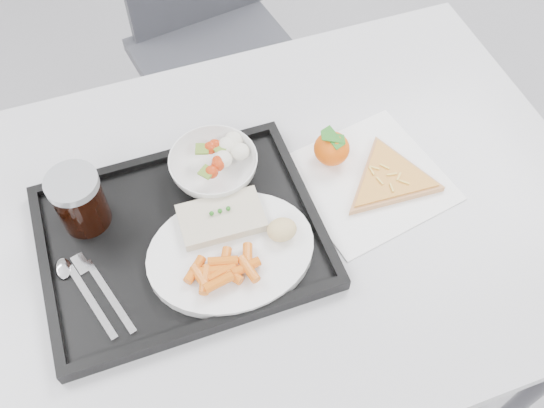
# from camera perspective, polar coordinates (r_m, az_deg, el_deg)

# --- Properties ---
(room) EXTENTS (6.04, 7.04, 2.84)m
(room) POSITION_cam_1_polar(r_m,az_deg,el_deg) (0.35, 10.98, 17.46)
(room) COLOR gray
(room) RESTS_ON ground
(table) EXTENTS (1.20, 0.80, 0.75)m
(table) POSITION_cam_1_polar(r_m,az_deg,el_deg) (1.08, -1.95, -3.42)
(table) COLOR silver
(table) RESTS_ON ground
(chair) EXTENTS (0.48, 0.48, 0.93)m
(chair) POSITION_cam_1_polar(r_m,az_deg,el_deg) (1.72, -5.72, 16.71)
(chair) COLOR #323339
(chair) RESTS_ON ground
(tray) EXTENTS (0.45, 0.35, 0.03)m
(tray) POSITION_cam_1_polar(r_m,az_deg,el_deg) (1.01, -8.49, -3.17)
(tray) COLOR black
(tray) RESTS_ON table
(dinner_plate) EXTENTS (0.27, 0.27, 0.02)m
(dinner_plate) POSITION_cam_1_polar(r_m,az_deg,el_deg) (0.97, -3.89, -4.54)
(dinner_plate) COLOR white
(dinner_plate) RESTS_ON tray
(fish_fillet) EXTENTS (0.14, 0.09, 0.03)m
(fish_fillet) POSITION_cam_1_polar(r_m,az_deg,el_deg) (0.98, -4.79, -1.30)
(fish_fillet) COLOR beige
(fish_fillet) RESTS_ON dinner_plate
(bread_roll) EXTENTS (0.06, 0.05, 0.03)m
(bread_roll) POSITION_cam_1_polar(r_m,az_deg,el_deg) (0.96, 0.93, -2.43)
(bread_roll) COLOR #DEB07D
(bread_roll) RESTS_ON dinner_plate
(salad_bowl) EXTENTS (0.15, 0.15, 0.05)m
(salad_bowl) POSITION_cam_1_polar(r_m,az_deg,el_deg) (1.05, -5.50, 3.52)
(salad_bowl) COLOR white
(salad_bowl) RESTS_ON tray
(cola_glass) EXTENTS (0.08, 0.08, 0.11)m
(cola_glass) POSITION_cam_1_polar(r_m,az_deg,el_deg) (1.01, -17.70, 0.38)
(cola_glass) COLOR black
(cola_glass) RESTS_ON tray
(cutlery) EXTENTS (0.11, 0.17, 0.01)m
(cutlery) POSITION_cam_1_polar(r_m,az_deg,el_deg) (0.99, -17.06, -7.32)
(cutlery) COLOR silver
(cutlery) RESTS_ON tray
(napkin) EXTENTS (0.29, 0.28, 0.00)m
(napkin) POSITION_cam_1_polar(r_m,az_deg,el_deg) (1.09, 9.04, 2.28)
(napkin) COLOR white
(napkin) RESTS_ON table
(tangerine) EXTENTS (0.07, 0.07, 0.07)m
(tangerine) POSITION_cam_1_polar(r_m,az_deg,el_deg) (1.08, 5.64, 5.23)
(tangerine) COLOR #FA6700
(tangerine) RESTS_ON napkin
(pizza_slice) EXTENTS (0.28, 0.28, 0.02)m
(pizza_slice) POSITION_cam_1_polar(r_m,az_deg,el_deg) (1.08, 11.02, 2.35)
(pizza_slice) COLOR tan
(pizza_slice) RESTS_ON napkin
(carrot_pile) EXTENTS (0.12, 0.08, 0.02)m
(carrot_pile) POSITION_cam_1_polar(r_m,az_deg,el_deg) (0.93, -4.65, -6.23)
(carrot_pile) COLOR orange
(carrot_pile) RESTS_ON dinner_plate
(salad_contents) EXTENTS (0.10, 0.09, 0.03)m
(salad_contents) POSITION_cam_1_polar(r_m,az_deg,el_deg) (1.05, -4.46, 4.88)
(salad_contents) COLOR #B8300D
(salad_contents) RESTS_ON salad_bowl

